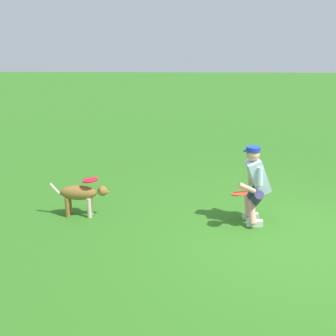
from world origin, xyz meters
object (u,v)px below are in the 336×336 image
at_px(person, 255,183).
at_px(frisbee_held, 239,193).
at_px(dog, 82,194).
at_px(frisbee_flying, 90,180).

relative_size(person, frisbee_held, 5.11).
relative_size(dog, frisbee_flying, 3.98).
relative_size(person, dog, 1.24).
height_order(dog, frisbee_flying, frisbee_flying).
distance_m(frisbee_flying, frisbee_held, 2.47).
bearing_deg(frisbee_flying, frisbee_held, 169.87).
xyz_separation_m(person, frisbee_flying, (2.72, -0.17, -0.05)).
relative_size(person, frisbee_flying, 4.92).
bearing_deg(frisbee_held, dog, -9.61).
height_order(frisbee_flying, frisbee_held, frisbee_flying).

